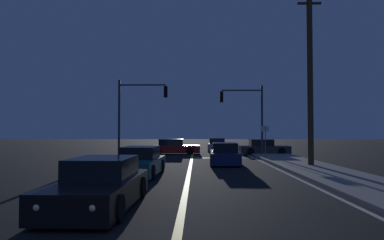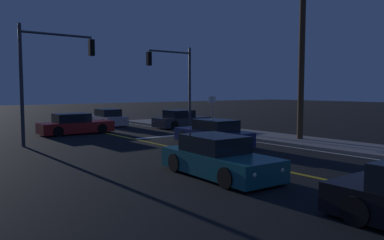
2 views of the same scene
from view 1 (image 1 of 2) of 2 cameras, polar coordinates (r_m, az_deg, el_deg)
sidewalk_right at (r=16.91m, az=22.69°, el=-8.53°), size 3.20×42.46×0.15m
lane_line_center at (r=15.74m, az=-0.60°, el=-9.43°), size 0.20×40.10×0.01m
lane_line_edge_right at (r=16.33m, az=16.58°, el=-9.08°), size 0.16×40.10×0.01m
stop_bar at (r=26.06m, az=5.53°, el=-6.41°), size 5.02×0.50×0.01m
car_distant_tail_silver at (r=34.87m, az=4.20°, el=-4.30°), size 1.97×4.47×1.34m
car_side_waiting_navy at (r=21.46m, az=5.53°, el=-5.85°), size 1.98×4.70×1.34m
car_lead_oncoming_charcoal at (r=30.44m, az=11.95°, el=-4.63°), size 4.33×1.98×1.34m
car_far_approaching_red at (r=30.73m, az=-3.14°, el=-4.64°), size 4.70×1.86×1.34m
car_mid_block_black at (r=9.76m, az=-15.22°, el=-10.64°), size 2.03×4.74×1.34m
car_following_oncoming_teal at (r=16.23m, az=-8.83°, el=-7.14°), size 2.07×4.56×1.34m
traffic_signal_near_right at (r=28.56m, az=9.24°, el=1.82°), size 3.60×0.28×5.87m
traffic_signal_far_left at (r=27.30m, az=-9.42°, el=2.40°), size 3.94×0.28×6.15m
utility_pole_right at (r=20.84m, az=19.27°, el=7.98°), size 1.63×0.33×10.89m
street_sign_corner at (r=25.91m, az=12.26°, el=-2.72°), size 0.56×0.09×2.48m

